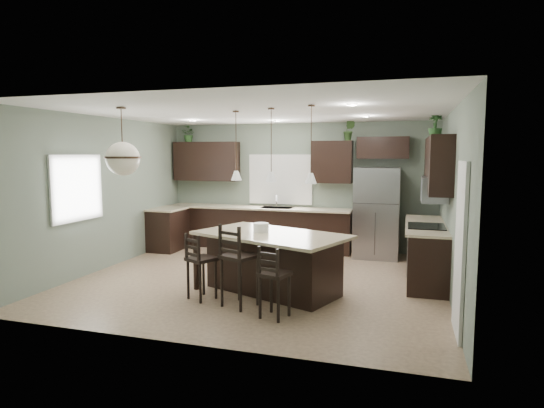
{
  "coord_description": "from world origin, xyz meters",
  "views": [
    {
      "loc": [
        2.37,
        -7.16,
        2.12
      ],
      "look_at": [
        0.1,
        0.4,
        1.25
      ],
      "focal_mm": 30.0,
      "sensor_mm": 36.0,
      "label": 1
    }
  ],
  "objects_px": {
    "bar_stool_center": "(240,265)",
    "refrigerator": "(377,213)",
    "kitchen_island": "(271,263)",
    "bar_stool_left": "(202,266)",
    "plant_back_left": "(189,134)",
    "serving_dish": "(261,228)",
    "bar_stool_right": "(275,282)"
  },
  "relations": [
    {
      "from": "bar_stool_left",
      "to": "bar_stool_center",
      "type": "distance_m",
      "value": 0.66
    },
    {
      "from": "bar_stool_center",
      "to": "bar_stool_right",
      "type": "distance_m",
      "value": 0.67
    },
    {
      "from": "serving_dish",
      "to": "bar_stool_left",
      "type": "height_order",
      "value": "serving_dish"
    },
    {
      "from": "bar_stool_left",
      "to": "bar_stool_right",
      "type": "height_order",
      "value": "bar_stool_left"
    },
    {
      "from": "refrigerator",
      "to": "bar_stool_left",
      "type": "xyz_separation_m",
      "value": [
        -2.25,
        -3.53,
        -0.43
      ]
    },
    {
      "from": "refrigerator",
      "to": "bar_stool_left",
      "type": "relative_size",
      "value": 1.88
    },
    {
      "from": "plant_back_left",
      "to": "kitchen_island",
      "type": "bearing_deg",
      "value": -47.2
    },
    {
      "from": "refrigerator",
      "to": "serving_dish",
      "type": "xyz_separation_m",
      "value": [
        -1.55,
        -2.88,
        0.07
      ]
    },
    {
      "from": "kitchen_island",
      "to": "bar_stool_center",
      "type": "bearing_deg",
      "value": -87.79
    },
    {
      "from": "serving_dish",
      "to": "plant_back_left",
      "type": "xyz_separation_m",
      "value": [
        -2.8,
        3.15,
        1.59
      ]
    },
    {
      "from": "bar_stool_center",
      "to": "refrigerator",
      "type": "bearing_deg",
      "value": 88.4
    },
    {
      "from": "kitchen_island",
      "to": "bar_stool_right",
      "type": "distance_m",
      "value": 1.07
    },
    {
      "from": "refrigerator",
      "to": "kitchen_island",
      "type": "xyz_separation_m",
      "value": [
        -1.36,
        -2.95,
        -0.46
      ]
    },
    {
      "from": "serving_dish",
      "to": "bar_stool_center",
      "type": "xyz_separation_m",
      "value": [
        -0.05,
        -0.79,
        -0.41
      ]
    },
    {
      "from": "serving_dish",
      "to": "plant_back_left",
      "type": "height_order",
      "value": "plant_back_left"
    },
    {
      "from": "refrigerator",
      "to": "plant_back_left",
      "type": "height_order",
      "value": "plant_back_left"
    },
    {
      "from": "kitchen_island",
      "to": "plant_back_left",
      "type": "relative_size",
      "value": 6.05
    },
    {
      "from": "refrigerator",
      "to": "plant_back_left",
      "type": "xyz_separation_m",
      "value": [
        -4.35,
        0.27,
        1.66
      ]
    },
    {
      "from": "kitchen_island",
      "to": "refrigerator",
      "type": "bearing_deg",
      "value": 86.07
    },
    {
      "from": "kitchen_island",
      "to": "bar_stool_right",
      "type": "xyz_separation_m",
      "value": [
        0.35,
        -1.01,
        0.02
      ]
    },
    {
      "from": "kitchen_island",
      "to": "bar_stool_center",
      "type": "relative_size",
      "value": 1.92
    },
    {
      "from": "serving_dish",
      "to": "bar_stool_right",
      "type": "distance_m",
      "value": 1.31
    },
    {
      "from": "serving_dish",
      "to": "plant_back_left",
      "type": "relative_size",
      "value": 0.65
    },
    {
      "from": "kitchen_island",
      "to": "bar_stool_left",
      "type": "relative_size",
      "value": 2.28
    },
    {
      "from": "kitchen_island",
      "to": "bar_stool_left",
      "type": "bearing_deg",
      "value": -125.92
    },
    {
      "from": "bar_stool_right",
      "to": "plant_back_left",
      "type": "bearing_deg",
      "value": 143.31
    },
    {
      "from": "bar_stool_left",
      "to": "bar_stool_center",
      "type": "height_order",
      "value": "bar_stool_center"
    },
    {
      "from": "bar_stool_left",
      "to": "bar_stool_center",
      "type": "bearing_deg",
      "value": 14.18
    },
    {
      "from": "kitchen_island",
      "to": "bar_stool_left",
      "type": "height_order",
      "value": "bar_stool_left"
    },
    {
      "from": "serving_dish",
      "to": "bar_stool_left",
      "type": "xyz_separation_m",
      "value": [
        -0.7,
        -0.65,
        -0.5
      ]
    },
    {
      "from": "refrigerator",
      "to": "plant_back_left",
      "type": "bearing_deg",
      "value": 176.47
    },
    {
      "from": "bar_stool_right",
      "to": "bar_stool_center",
      "type": "bearing_deg",
      "value": 168.85
    }
  ]
}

